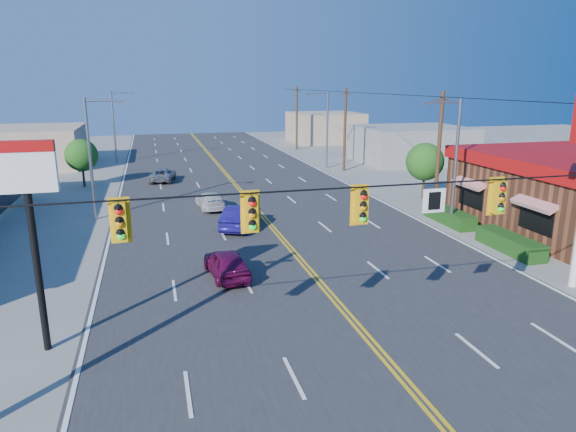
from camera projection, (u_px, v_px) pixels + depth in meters
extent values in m
plane|color=gray|center=(389.00, 365.00, 16.80)|extent=(160.00, 160.00, 0.00)
cube|color=#2D2D30|center=(262.00, 215.00, 35.48)|extent=(20.00, 120.00, 0.06)
cylinder|color=black|center=(399.00, 185.00, 15.28)|extent=(24.00, 0.05, 0.05)
cube|color=white|center=(434.00, 201.00, 15.72)|extent=(0.75, 0.04, 0.75)
cube|color=#D89E0C|center=(120.00, 222.00, 13.43)|extent=(0.55, 0.34, 1.25)
cube|color=#D89E0C|center=(251.00, 213.00, 14.30)|extent=(0.55, 0.34, 1.25)
cube|color=#D89E0C|center=(361.00, 206.00, 15.12)|extent=(0.55, 0.34, 1.25)
cube|color=#D89E0C|center=(499.00, 197.00, 16.30)|extent=(0.55, 0.34, 1.25)
cube|color=#194214|center=(477.00, 229.00, 30.77)|extent=(1.20, 9.00, 0.90)
cylinder|color=black|center=(37.00, 268.00, 17.03)|extent=(0.24, 0.24, 6.00)
cube|color=white|center=(25.00, 172.00, 16.22)|extent=(1.90, 0.30, 1.30)
cylinder|color=gray|center=(455.00, 165.00, 31.61)|extent=(0.20, 0.20, 8.00)
cylinder|color=gray|center=(444.00, 102.00, 30.38)|extent=(2.20, 0.12, 0.12)
cube|color=gray|center=(428.00, 103.00, 30.11)|extent=(0.50, 0.25, 0.15)
cylinder|color=gray|center=(327.00, 131.00, 54.04)|extent=(0.20, 0.20, 8.00)
cylinder|color=gray|center=(318.00, 94.00, 52.81)|extent=(2.20, 0.12, 0.12)
cube|color=gray|center=(308.00, 94.00, 52.54)|extent=(0.50, 0.25, 0.15)
cylinder|color=gray|center=(90.00, 160.00, 33.60)|extent=(0.20, 0.20, 8.00)
cylinder|color=gray|center=(103.00, 101.00, 32.91)|extent=(2.20, 0.12, 0.12)
cube|color=gray|center=(121.00, 101.00, 33.20)|extent=(0.50, 0.25, 0.15)
cylinder|color=gray|center=(114.00, 127.00, 57.90)|extent=(0.20, 0.20, 8.00)
cylinder|color=gray|center=(121.00, 93.00, 57.21)|extent=(2.20, 0.12, 0.12)
cube|color=gray|center=(132.00, 93.00, 57.50)|extent=(0.50, 0.25, 0.15)
cylinder|color=#47301E|center=(439.00, 153.00, 35.60)|extent=(0.28, 0.28, 8.40)
cylinder|color=#47301E|center=(345.00, 130.00, 52.42)|extent=(0.28, 0.28, 8.40)
cylinder|color=#47301E|center=(297.00, 118.00, 69.25)|extent=(0.28, 0.28, 8.40)
cylinder|color=#47301E|center=(423.00, 186.00, 40.46)|extent=(0.20, 0.20, 2.10)
sphere|color=#235B19|center=(425.00, 162.00, 39.98)|extent=(2.94, 2.94, 2.94)
cylinder|color=#47301E|center=(83.00, 175.00, 45.08)|extent=(0.20, 0.20, 2.00)
sphere|color=#235B19|center=(81.00, 155.00, 44.62)|extent=(2.80, 2.80, 2.80)
cube|color=gray|center=(411.00, 144.00, 59.16)|extent=(12.00, 10.00, 4.00)
cube|color=tan|center=(29.00, 147.00, 56.14)|extent=(11.00, 12.00, 4.20)
cube|color=tan|center=(325.00, 127.00, 78.93)|extent=(10.00, 10.00, 4.40)
imported|color=#620A3B|center=(226.00, 264.00, 24.10)|extent=(2.00, 4.03, 1.32)
imported|color=navy|center=(241.00, 217.00, 32.14)|extent=(3.32, 4.75, 1.49)
imported|color=silver|center=(210.00, 201.00, 37.19)|extent=(2.02, 4.25, 1.20)
imported|color=gray|center=(163.00, 175.00, 47.42)|extent=(2.72, 4.59, 1.20)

